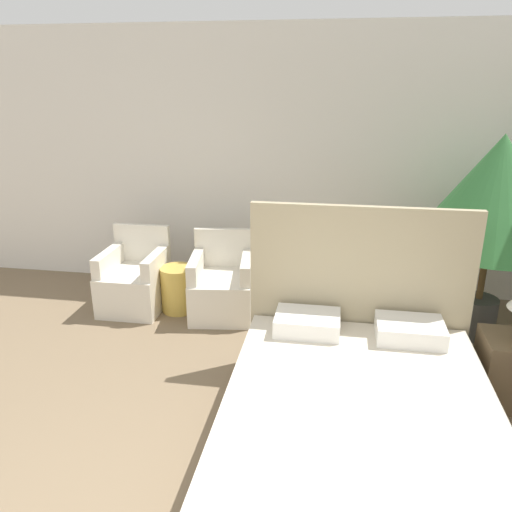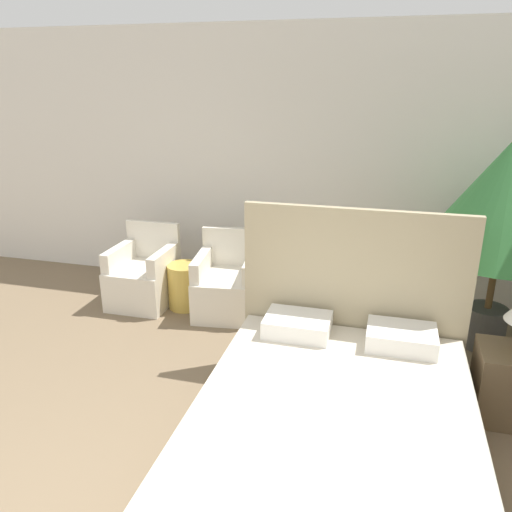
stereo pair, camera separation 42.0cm
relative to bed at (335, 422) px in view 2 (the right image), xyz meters
The scene contains 6 objects.
wall_back 3.16m from the bed, 109.93° to the left, with size 10.00×0.06×2.90m.
bed is the anchor object (origin of this frame).
armchair_near_window_left 2.97m from the bed, 140.61° to the left, with size 0.63×0.69×0.84m.
armchair_near_window_right 2.31m from the bed, 125.41° to the left, with size 0.70×0.76×0.84m.
potted_palm 2.43m from the bed, 57.50° to the left, with size 1.36×1.36×1.91m.
side_table 2.62m from the bed, 133.84° to the left, with size 0.36×0.36×0.48m.
Camera 2 is at (1.20, -1.28, 2.34)m, focal length 35.00 mm.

